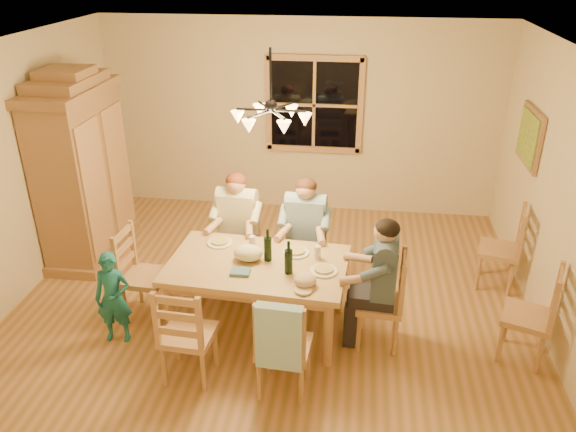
# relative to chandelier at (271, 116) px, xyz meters

# --- Properties ---
(floor) EXTENTS (5.50, 5.50, 0.00)m
(floor) POSITION_rel_chandelier_xyz_m (0.00, 0.00, -2.08)
(floor) COLOR olive
(floor) RESTS_ON ground
(ceiling) EXTENTS (5.50, 5.00, 0.02)m
(ceiling) POSITION_rel_chandelier_xyz_m (0.00, 0.00, 0.62)
(ceiling) COLOR white
(ceiling) RESTS_ON wall_back
(wall_back) EXTENTS (5.50, 0.02, 2.70)m
(wall_back) POSITION_rel_chandelier_xyz_m (0.00, 2.50, -0.73)
(wall_back) COLOR beige
(wall_back) RESTS_ON floor
(wall_left) EXTENTS (0.02, 5.00, 2.70)m
(wall_left) POSITION_rel_chandelier_xyz_m (-2.75, 0.00, -0.73)
(wall_left) COLOR beige
(wall_left) RESTS_ON floor
(wall_right) EXTENTS (0.02, 5.00, 2.70)m
(wall_right) POSITION_rel_chandelier_xyz_m (2.75, 0.00, -0.73)
(wall_right) COLOR beige
(wall_right) RESTS_ON floor
(window) EXTENTS (1.30, 0.06, 1.30)m
(window) POSITION_rel_chandelier_xyz_m (0.20, 2.47, -0.53)
(window) COLOR black
(window) RESTS_ON wall_back
(painting) EXTENTS (0.06, 0.78, 0.64)m
(painting) POSITION_rel_chandelier_xyz_m (2.71, 1.20, -0.48)
(painting) COLOR olive
(painting) RESTS_ON wall_right
(chandelier) EXTENTS (0.77, 0.68, 0.71)m
(chandelier) POSITION_rel_chandelier_xyz_m (0.00, 0.00, 0.00)
(chandelier) COLOR black
(chandelier) RESTS_ON ceiling
(armoire) EXTENTS (0.66, 1.40, 2.30)m
(armoire) POSITION_rel_chandelier_xyz_m (-2.42, 0.81, -1.02)
(armoire) COLOR olive
(armoire) RESTS_ON floor
(dining_table) EXTENTS (1.78, 1.16, 0.76)m
(dining_table) POSITION_rel_chandelier_xyz_m (-0.07, -0.49, -1.42)
(dining_table) COLOR tan
(dining_table) RESTS_ON floor
(chair_far_left) EXTENTS (0.47, 0.45, 0.99)m
(chair_far_left) POSITION_rel_chandelier_xyz_m (-0.45, 0.35, -1.77)
(chair_far_left) COLOR #A97E4A
(chair_far_left) RESTS_ON floor
(chair_far_right) EXTENTS (0.47, 0.45, 0.99)m
(chair_far_right) POSITION_rel_chandelier_xyz_m (0.31, 0.30, -1.77)
(chair_far_right) COLOR #A97E4A
(chair_far_right) RESTS_ON floor
(chair_near_left) EXTENTS (0.47, 0.45, 0.99)m
(chair_near_left) POSITION_rel_chandelier_xyz_m (-0.55, -1.27, -1.77)
(chair_near_left) COLOR #A97E4A
(chair_near_left) RESTS_ON floor
(chair_near_right) EXTENTS (0.47, 0.45, 0.99)m
(chair_near_right) POSITION_rel_chandelier_xyz_m (0.30, -1.33, -1.77)
(chair_near_right) COLOR #A97E4A
(chair_near_right) RESTS_ON floor
(chair_end_left) EXTENTS (0.45, 0.47, 0.99)m
(chair_end_left) POSITION_rel_chandelier_xyz_m (-1.26, -0.41, -1.77)
(chair_end_left) COLOR #A97E4A
(chair_end_left) RESTS_ON floor
(chair_end_right) EXTENTS (0.45, 0.47, 0.99)m
(chair_end_right) POSITION_rel_chandelier_xyz_m (1.11, -0.57, -1.77)
(chair_end_right) COLOR #A97E4A
(chair_end_right) RESTS_ON floor
(adult_woman) EXTENTS (0.41, 0.44, 0.87)m
(adult_woman) POSITION_rel_chandelier_xyz_m (-0.45, 0.35, -1.24)
(adult_woman) COLOR beige
(adult_woman) RESTS_ON floor
(adult_plaid_man) EXTENTS (0.41, 0.44, 0.87)m
(adult_plaid_man) POSITION_rel_chandelier_xyz_m (0.31, 0.30, -1.24)
(adult_plaid_man) COLOR teal
(adult_plaid_man) RESTS_ON floor
(adult_slate_man) EXTENTS (0.44, 0.41, 0.87)m
(adult_slate_man) POSITION_rel_chandelier_xyz_m (1.11, -0.57, -1.24)
(adult_slate_man) COLOR #43566B
(adult_slate_man) RESTS_ON floor
(towel) EXTENTS (0.39, 0.12, 0.58)m
(towel) POSITION_rel_chandelier_xyz_m (0.29, -1.52, -1.38)
(towel) COLOR #98C4CF
(towel) RESTS_ON chair_near_right
(wine_bottle_a) EXTENTS (0.08, 0.08, 0.33)m
(wine_bottle_a) POSITION_rel_chandelier_xyz_m (0.02, -0.42, -1.15)
(wine_bottle_a) COLOR black
(wine_bottle_a) RESTS_ON dining_table
(wine_bottle_b) EXTENTS (0.08, 0.08, 0.33)m
(wine_bottle_b) POSITION_rel_chandelier_xyz_m (0.25, -0.63, -1.15)
(wine_bottle_b) COLOR black
(wine_bottle_b) RESTS_ON dining_table
(plate_woman) EXTENTS (0.26, 0.26, 0.02)m
(plate_woman) POSITION_rel_chandelier_xyz_m (-0.52, -0.16, -1.31)
(plate_woman) COLOR white
(plate_woman) RESTS_ON dining_table
(plate_plaid) EXTENTS (0.26, 0.26, 0.02)m
(plate_plaid) POSITION_rel_chandelier_xyz_m (0.27, -0.26, -1.31)
(plate_plaid) COLOR white
(plate_plaid) RESTS_ON dining_table
(plate_slate) EXTENTS (0.26, 0.26, 0.02)m
(plate_slate) POSITION_rel_chandelier_xyz_m (0.57, -0.57, -1.31)
(plate_slate) COLOR white
(plate_slate) RESTS_ON dining_table
(wine_glass_a) EXTENTS (0.06, 0.06, 0.14)m
(wine_glass_a) POSITION_rel_chandelier_xyz_m (-0.17, -0.22, -1.25)
(wine_glass_a) COLOR silver
(wine_glass_a) RESTS_ON dining_table
(wine_glass_b) EXTENTS (0.06, 0.06, 0.14)m
(wine_glass_b) POSITION_rel_chandelier_xyz_m (0.49, -0.34, -1.25)
(wine_glass_b) COLOR silver
(wine_glass_b) RESTS_ON dining_table
(cap) EXTENTS (0.20, 0.20, 0.11)m
(cap) POSITION_rel_chandelier_xyz_m (0.42, -0.82, -1.26)
(cap) COLOR #CBAC87
(cap) RESTS_ON dining_table
(napkin) EXTENTS (0.19, 0.15, 0.03)m
(napkin) POSITION_rel_chandelier_xyz_m (-0.19, -0.70, -1.30)
(napkin) COLOR slate
(napkin) RESTS_ON dining_table
(cloth_bundle) EXTENTS (0.28, 0.22, 0.15)m
(cloth_bundle) POSITION_rel_chandelier_xyz_m (-0.17, -0.45, -1.24)
(cloth_bundle) COLOR beige
(cloth_bundle) RESTS_ON dining_table
(child) EXTENTS (0.37, 0.27, 0.95)m
(child) POSITION_rel_chandelier_xyz_m (-1.42, -0.85, -1.60)
(child) COLOR #1B717D
(child) RESTS_ON floor
(chair_spare_front) EXTENTS (0.55, 0.56, 0.99)m
(chair_spare_front) POSITION_rel_chandelier_xyz_m (2.45, -0.62, -1.77)
(chair_spare_front) COLOR #A97E4A
(chair_spare_front) RESTS_ON floor
(chair_spare_back) EXTENTS (0.51, 0.53, 0.99)m
(chair_spare_back) POSITION_rel_chandelier_xyz_m (2.45, 0.65, -1.77)
(chair_spare_back) COLOR #A97E4A
(chair_spare_back) RESTS_ON floor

